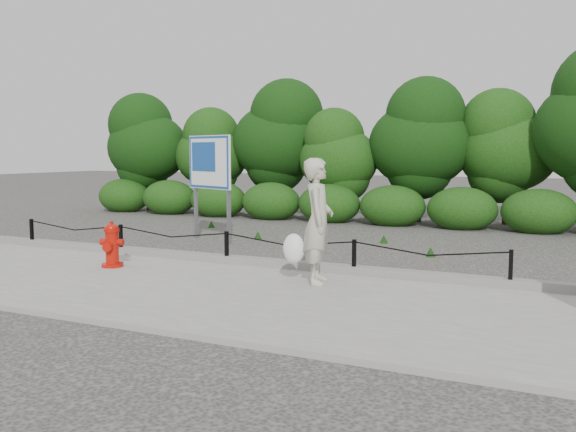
% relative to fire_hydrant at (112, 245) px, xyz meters
% --- Properties ---
extents(ground, '(90.00, 90.00, 0.00)m').
position_rel_fire_hydrant_xyz_m(ground, '(1.69, 1.19, -0.47)').
color(ground, '#2D2B28').
rests_on(ground, ground).
extents(sidewalk, '(14.00, 4.00, 0.08)m').
position_rel_fire_hydrant_xyz_m(sidewalk, '(1.69, -0.81, -0.43)').
color(sidewalk, gray).
rests_on(sidewalk, ground).
extents(curb, '(14.00, 0.22, 0.14)m').
position_rel_fire_hydrant_xyz_m(curb, '(1.69, 1.24, -0.32)').
color(curb, slate).
rests_on(curb, sidewalk).
extents(chain_barrier, '(10.06, 0.06, 0.60)m').
position_rel_fire_hydrant_xyz_m(chain_barrier, '(1.69, 1.19, -0.02)').
color(chain_barrier, black).
rests_on(chain_barrier, sidewalk).
extents(treeline, '(20.44, 3.83, 4.95)m').
position_rel_fire_hydrant_xyz_m(treeline, '(2.64, 10.13, 2.10)').
color(treeline, black).
rests_on(treeline, ground).
extents(fire_hydrant, '(0.48, 0.49, 0.82)m').
position_rel_fire_hydrant_xyz_m(fire_hydrant, '(0.00, 0.00, 0.00)').
color(fire_hydrant, '#B41006').
rests_on(fire_hydrant, sidewalk).
extents(pedestrian, '(0.86, 0.83, 1.98)m').
position_rel_fire_hydrant_xyz_m(pedestrian, '(3.87, 0.31, 0.57)').
color(pedestrian, '#BAB79F').
rests_on(pedestrian, sidewalk).
extents(advertising_sign, '(1.50, 0.66, 2.54)m').
position_rel_fire_hydrant_xyz_m(advertising_sign, '(-0.39, 3.90, 1.32)').
color(advertising_sign, slate).
rests_on(advertising_sign, ground).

